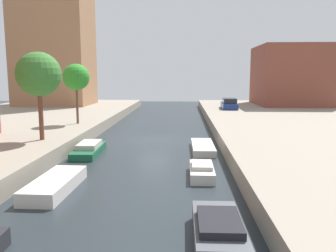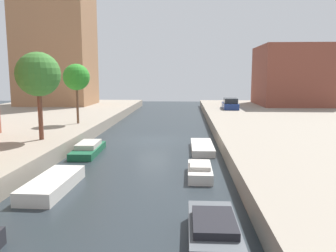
{
  "view_description": "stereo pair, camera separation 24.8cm",
  "coord_description": "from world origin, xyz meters",
  "px_view_note": "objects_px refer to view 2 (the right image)",
  "views": [
    {
      "loc": [
        2.39,
        -27.18,
        5.19
      ],
      "look_at": [
        1.07,
        2.04,
        0.87
      ],
      "focal_mm": 36.61,
      "sensor_mm": 36.0,
      "label": 1
    },
    {
      "loc": [
        2.64,
        -27.16,
        5.19
      ],
      "look_at": [
        1.07,
        2.04,
        0.87
      ],
      "focal_mm": 36.61,
      "sensor_mm": 36.0,
      "label": 2
    }
  ],
  "objects_px": {
    "apartment_tower_far": "(55,33)",
    "moored_boat_left_2": "(88,149)",
    "moored_boat_right_0": "(213,231)",
    "street_tree_1": "(38,75)",
    "moored_boat_left_1": "(53,184)",
    "street_tree_2": "(76,77)",
    "low_block_right": "(294,75)",
    "moored_boat_right_2": "(202,147)",
    "parked_car": "(230,104)",
    "moored_boat_right_1": "(200,171)"
  },
  "relations": [
    {
      "from": "street_tree_1",
      "to": "moored_boat_left_1",
      "type": "bearing_deg",
      "value": -63.69
    },
    {
      "from": "low_block_right",
      "to": "moored_boat_left_2",
      "type": "xyz_separation_m",
      "value": [
        -21.91,
        -28.29,
        -4.88
      ]
    },
    {
      "from": "street_tree_1",
      "to": "parked_car",
      "type": "xyz_separation_m",
      "value": [
        15.14,
        22.09,
        -3.68
      ]
    },
    {
      "from": "low_block_right",
      "to": "moored_boat_right_2",
      "type": "relative_size",
      "value": 2.31
    },
    {
      "from": "apartment_tower_far",
      "to": "street_tree_1",
      "type": "bearing_deg",
      "value": -71.49
    },
    {
      "from": "moored_boat_right_0",
      "to": "moored_boat_right_2",
      "type": "height_order",
      "value": "moored_boat_right_0"
    },
    {
      "from": "low_block_right",
      "to": "street_tree_1",
      "type": "relative_size",
      "value": 1.87
    },
    {
      "from": "moored_boat_left_1",
      "to": "street_tree_2",
      "type": "bearing_deg",
      "value": 103.33
    },
    {
      "from": "apartment_tower_far",
      "to": "street_tree_2",
      "type": "relative_size",
      "value": 3.89
    },
    {
      "from": "low_block_right",
      "to": "parked_car",
      "type": "xyz_separation_m",
      "value": [
        -9.77,
        -6.57,
        -3.63
      ]
    },
    {
      "from": "street_tree_1",
      "to": "moored_boat_left_2",
      "type": "bearing_deg",
      "value": 6.97
    },
    {
      "from": "apartment_tower_far",
      "to": "low_block_right",
      "type": "relative_size",
      "value": 1.9
    },
    {
      "from": "street_tree_2",
      "to": "parked_car",
      "type": "height_order",
      "value": "street_tree_2"
    },
    {
      "from": "low_block_right",
      "to": "moored_boat_left_1",
      "type": "bearing_deg",
      "value": -120.92
    },
    {
      "from": "low_block_right",
      "to": "moored_boat_right_0",
      "type": "height_order",
      "value": "low_block_right"
    },
    {
      "from": "moored_boat_left_1",
      "to": "moored_boat_left_2",
      "type": "relative_size",
      "value": 0.99
    },
    {
      "from": "apartment_tower_far",
      "to": "low_block_right",
      "type": "bearing_deg",
      "value": 2.56
    },
    {
      "from": "moored_boat_right_2",
      "to": "parked_car",
      "type": "bearing_deg",
      "value": 77.63
    },
    {
      "from": "moored_boat_left_2",
      "to": "moored_boat_right_2",
      "type": "height_order",
      "value": "moored_boat_left_2"
    },
    {
      "from": "moored_boat_right_0",
      "to": "street_tree_1",
      "type": "bearing_deg",
      "value": 131.71
    },
    {
      "from": "street_tree_2",
      "to": "moored_boat_right_2",
      "type": "distance_m",
      "value": 13.14
    },
    {
      "from": "street_tree_1",
      "to": "moored_boat_right_0",
      "type": "relative_size",
      "value": 1.56
    },
    {
      "from": "parked_car",
      "to": "moored_boat_right_1",
      "type": "height_order",
      "value": "parked_car"
    },
    {
      "from": "moored_boat_right_1",
      "to": "moored_boat_right_2",
      "type": "distance_m",
      "value": 6.32
    },
    {
      "from": "parked_car",
      "to": "moored_boat_right_0",
      "type": "relative_size",
      "value": 1.32
    },
    {
      "from": "apartment_tower_far",
      "to": "moored_boat_left_2",
      "type": "bearing_deg",
      "value": -65.7
    },
    {
      "from": "apartment_tower_far",
      "to": "street_tree_2",
      "type": "height_order",
      "value": "apartment_tower_far"
    },
    {
      "from": "parked_car",
      "to": "moored_boat_right_2",
      "type": "relative_size",
      "value": 1.05
    },
    {
      "from": "street_tree_2",
      "to": "moored_boat_left_2",
      "type": "bearing_deg",
      "value": -67.78
    },
    {
      "from": "street_tree_2",
      "to": "moored_boat_right_0",
      "type": "height_order",
      "value": "street_tree_2"
    },
    {
      "from": "low_block_right",
      "to": "parked_car",
      "type": "distance_m",
      "value": 12.32
    },
    {
      "from": "street_tree_1",
      "to": "moored_boat_right_2",
      "type": "relative_size",
      "value": 1.24
    },
    {
      "from": "low_block_right",
      "to": "moored_boat_right_2",
      "type": "bearing_deg",
      "value": -117.87
    },
    {
      "from": "low_block_right",
      "to": "street_tree_2",
      "type": "xyz_separation_m",
      "value": [
        -24.91,
        -20.95,
        -0.17
      ]
    },
    {
      "from": "low_block_right",
      "to": "moored_boat_right_1",
      "type": "distance_m",
      "value": 36.64
    },
    {
      "from": "apartment_tower_far",
      "to": "moored_boat_right_1",
      "type": "bearing_deg",
      "value": -58.59
    },
    {
      "from": "low_block_right",
      "to": "moored_boat_right_0",
      "type": "bearing_deg",
      "value": -109.75
    },
    {
      "from": "apartment_tower_far",
      "to": "moored_boat_right_1",
      "type": "relative_size",
      "value": 6.46
    },
    {
      "from": "street_tree_2",
      "to": "street_tree_1",
      "type": "bearing_deg",
      "value": -90.0
    },
    {
      "from": "street_tree_1",
      "to": "moored_boat_right_0",
      "type": "xyz_separation_m",
      "value": [
        10.42,
        -11.69,
        -4.84
      ]
    },
    {
      "from": "low_block_right",
      "to": "street_tree_1",
      "type": "height_order",
      "value": "low_block_right"
    },
    {
      "from": "street_tree_2",
      "to": "moored_boat_right_0",
      "type": "bearing_deg",
      "value": -61.76
    },
    {
      "from": "moored_boat_right_0",
      "to": "low_block_right",
      "type": "bearing_deg",
      "value": 70.25
    },
    {
      "from": "moored_boat_left_1",
      "to": "moored_boat_right_1",
      "type": "distance_m",
      "value": 7.23
    },
    {
      "from": "low_block_right",
      "to": "moored_boat_right_1",
      "type": "bearing_deg",
      "value": -113.77
    },
    {
      "from": "parked_car",
      "to": "moored_boat_right_0",
      "type": "height_order",
      "value": "parked_car"
    },
    {
      "from": "moored_boat_right_1",
      "to": "street_tree_2",
      "type": "bearing_deg",
      "value": 129.94
    },
    {
      "from": "apartment_tower_far",
      "to": "moored_boat_left_1",
      "type": "distance_m",
      "value": 38.05
    },
    {
      "from": "low_block_right",
      "to": "moored_boat_right_2",
      "type": "distance_m",
      "value": 30.86
    },
    {
      "from": "street_tree_1",
      "to": "moored_boat_right_2",
      "type": "distance_m",
      "value": 11.92
    }
  ]
}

